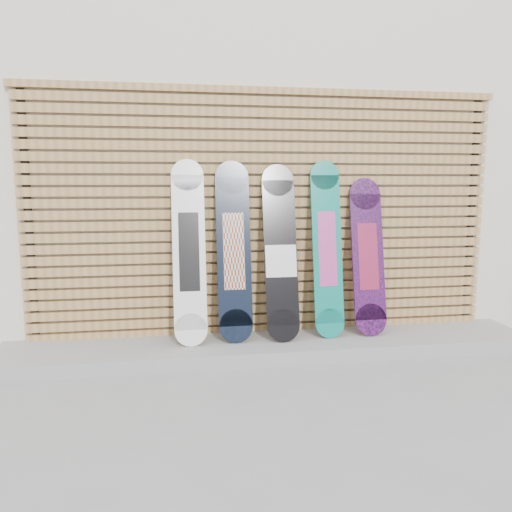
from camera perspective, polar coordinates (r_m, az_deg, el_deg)
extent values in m
plane|color=gray|center=(3.86, 5.98, -14.14)|extent=(80.00, 80.00, 0.00)
cube|color=silver|center=(7.09, 2.72, 11.00)|extent=(12.00, 5.00, 3.60)
cube|color=gray|center=(4.43, 1.77, -10.26)|extent=(4.60, 0.70, 0.12)
cube|color=#A67B45|center=(4.68, 1.10, -8.24)|extent=(4.20, 0.05, 0.08)
cube|color=#A67B45|center=(4.65, 1.10, -7.10)|extent=(4.20, 0.05, 0.08)
cube|color=#A67B45|center=(4.62, 1.10, -5.94)|extent=(4.20, 0.05, 0.07)
cube|color=#A67B45|center=(4.60, 1.11, -4.77)|extent=(4.20, 0.05, 0.07)
cube|color=#A67B45|center=(4.58, 1.11, -3.59)|extent=(4.20, 0.05, 0.07)
cube|color=#A67B45|center=(4.56, 1.11, -2.39)|extent=(4.20, 0.05, 0.07)
cube|color=#A67B45|center=(4.54, 1.12, -1.19)|extent=(4.20, 0.05, 0.07)
cube|color=#A67B45|center=(4.53, 1.12, 0.02)|extent=(4.20, 0.05, 0.07)
cube|color=#A67B45|center=(4.51, 1.13, 1.24)|extent=(4.20, 0.05, 0.07)
cube|color=#A67B45|center=(4.50, 1.13, 2.46)|extent=(4.20, 0.05, 0.08)
cube|color=#A67B45|center=(4.49, 1.13, 3.69)|extent=(4.20, 0.05, 0.08)
cube|color=#A67B45|center=(4.49, 1.14, 4.93)|extent=(4.20, 0.05, 0.08)
cube|color=#A67B45|center=(4.48, 1.14, 6.16)|extent=(4.20, 0.05, 0.08)
cube|color=#A67B45|center=(4.48, 1.14, 7.40)|extent=(4.20, 0.05, 0.08)
cube|color=#A67B45|center=(4.48, 1.15, 8.64)|extent=(4.20, 0.05, 0.08)
cube|color=#A67B45|center=(4.48, 1.15, 9.88)|extent=(4.20, 0.05, 0.08)
cube|color=#A67B45|center=(4.48, 1.15, 11.12)|extent=(4.20, 0.05, 0.08)
cube|color=#A67B45|center=(4.49, 1.16, 12.36)|extent=(4.20, 0.05, 0.08)
cube|color=#A67B45|center=(4.50, 1.16, 13.59)|extent=(4.20, 0.05, 0.08)
cube|color=#A67B45|center=(4.51, 1.17, 14.82)|extent=(4.20, 0.05, 0.08)
cube|color=#A67B45|center=(4.52, 1.17, 16.04)|extent=(4.20, 0.05, 0.08)
cube|color=#A67B45|center=(4.53, 1.17, 17.26)|extent=(4.20, 0.05, 0.08)
cube|color=black|center=(4.61, -24.50, 3.18)|extent=(0.06, 0.04, 2.23)
cube|color=black|center=(5.26, 23.32, 3.80)|extent=(0.06, 0.04, 2.23)
cube|color=#A67B45|center=(4.55, 1.18, 18.37)|extent=(4.26, 0.07, 0.06)
cube|color=white|center=(4.25, -7.66, 0.48)|extent=(0.28, 0.30, 1.29)
cylinder|color=white|center=(4.25, -7.44, -8.38)|extent=(0.28, 0.08, 0.27)
cylinder|color=white|center=(4.35, -7.88, 9.14)|extent=(0.28, 0.08, 0.27)
cube|color=black|center=(4.25, -7.66, 0.48)|extent=(0.17, 0.17, 0.66)
cube|color=black|center=(4.29, -2.56, 0.55)|extent=(0.29, 0.27, 1.26)
cylinder|color=black|center=(4.30, -2.31, -8.01)|extent=(0.29, 0.08, 0.29)
cylinder|color=black|center=(4.37, -2.80, 8.96)|extent=(0.29, 0.08, 0.29)
cube|color=silver|center=(4.29, -2.56, 0.55)|extent=(0.18, 0.16, 0.65)
cube|color=black|center=(4.33, 2.81, 0.44)|extent=(0.29, 0.31, 1.24)
cylinder|color=black|center=(4.33, 3.15, -7.95)|extent=(0.29, 0.09, 0.28)
cylinder|color=black|center=(4.43, 2.49, 8.63)|extent=(0.29, 0.09, 0.28)
cube|color=white|center=(4.33, 2.85, -0.59)|extent=(0.27, 0.09, 0.28)
cube|color=#0C7B6E|center=(4.46, 8.13, 0.82)|extent=(0.26, 0.27, 1.29)
cylinder|color=#0C7B6E|center=(4.47, 8.43, -7.61)|extent=(0.26, 0.07, 0.26)
cylinder|color=#0C7B6E|center=(4.54, 7.83, 9.12)|extent=(0.26, 0.07, 0.26)
cube|color=#D149A0|center=(4.46, 8.13, 0.82)|extent=(0.16, 0.15, 0.66)
cube|color=black|center=(4.60, 12.66, -0.04)|extent=(0.29, 0.26, 1.11)
cylinder|color=black|center=(4.60, 12.99, -7.12)|extent=(0.29, 0.08, 0.29)
cylinder|color=black|center=(4.66, 12.33, 6.94)|extent=(0.29, 0.08, 0.29)
cube|color=maroon|center=(4.60, 12.66, -0.04)|extent=(0.18, 0.15, 0.59)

